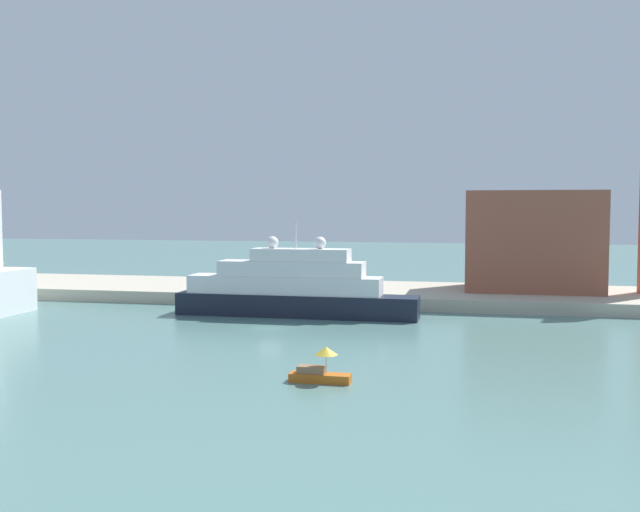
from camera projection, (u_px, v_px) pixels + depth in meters
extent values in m
plane|color=slate|center=(270.00, 329.00, 77.68)|extent=(400.00, 400.00, 0.00)
cube|color=#B7AD99|center=(322.00, 293.00, 103.69)|extent=(110.00, 21.51, 1.64)
cube|color=black|center=(296.00, 305.00, 86.48)|extent=(29.30, 4.33, 2.67)
cube|color=white|center=(284.00, 285.00, 86.64)|extent=(23.44, 3.99, 2.15)
cube|color=white|center=(291.00, 269.00, 86.32)|extent=(17.58, 3.64, 1.80)
cube|color=white|center=(301.00, 255.00, 85.96)|extent=(11.72, 3.29, 1.52)
cylinder|color=silver|center=(296.00, 235.00, 85.92)|extent=(0.16, 0.16, 3.30)
sphere|color=white|center=(320.00, 243.00, 85.36)|extent=(1.45, 1.45, 1.45)
sphere|color=white|center=(272.00, 242.00, 86.62)|extent=(1.45, 1.45, 1.45)
cube|color=#C66019|center=(320.00, 378.00, 53.63)|extent=(4.59, 1.31, 0.66)
cube|color=#8C6647|center=(311.00, 369.00, 53.74)|extent=(2.02, 1.05, 0.54)
cylinder|color=#B2B2B2|center=(326.00, 364.00, 53.46)|extent=(0.06, 0.06, 1.43)
cone|color=gold|center=(326.00, 351.00, 53.40)|extent=(1.72, 1.72, 0.60)
cube|color=#93513D|center=(533.00, 241.00, 99.46)|extent=(18.02, 12.04, 13.68)
cube|color=#1E4C99|center=(214.00, 287.00, 100.37)|extent=(4.22, 1.86, 0.72)
cube|color=#262D33|center=(213.00, 282.00, 100.37)|extent=(2.53, 1.67, 0.61)
cylinder|color=maroon|center=(240.00, 285.00, 100.04)|extent=(0.36, 0.36, 1.43)
sphere|color=tan|center=(240.00, 279.00, 99.98)|extent=(0.24, 0.24, 0.24)
cylinder|color=black|center=(321.00, 291.00, 94.46)|extent=(0.44, 0.44, 0.87)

